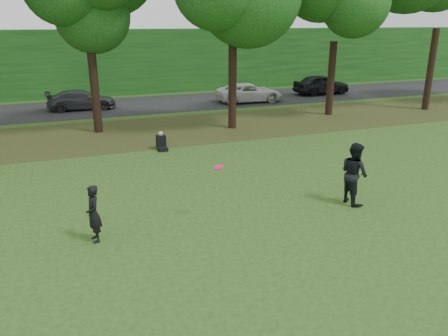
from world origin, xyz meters
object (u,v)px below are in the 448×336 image
player_right (354,173)px  seated_person (161,143)px  player_left (93,214)px  frisbee (218,167)px

player_right → seated_person: (-4.37, 8.26, -0.69)m
player_left → player_right: (8.00, -0.23, 0.22)m
player_left → seated_person: 8.82m
player_left → player_right: 8.01m
player_left → player_right: size_ratio=0.78×
player_left → seated_person: size_ratio=1.88×
player_right → frisbee: bearing=86.1°
seated_person → frisbee: bearing=-90.6°
player_right → seated_person: 9.37m
frisbee → seated_person: bearing=89.1°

